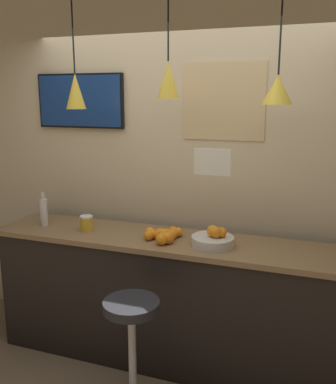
# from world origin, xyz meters

# --- Properties ---
(back_wall) EXTENTS (8.00, 0.06, 2.90)m
(back_wall) POSITION_xyz_m (0.00, 1.07, 1.45)
(back_wall) COLOR beige
(back_wall) RESTS_ON ground_plane
(service_counter) EXTENTS (2.70, 0.57, 1.00)m
(service_counter) POSITION_xyz_m (0.00, 0.67, 0.50)
(service_counter) COLOR black
(service_counter) RESTS_ON ground_plane
(bar_stool) EXTENTS (0.39, 0.39, 0.78)m
(bar_stool) POSITION_xyz_m (-0.02, 0.07, 0.52)
(bar_stool) COLOR #B7B7BC
(bar_stool) RESTS_ON ground_plane
(fruit_bowl) EXTENTS (0.30, 0.30, 0.15)m
(fruit_bowl) POSITION_xyz_m (0.35, 0.63, 1.04)
(fruit_bowl) COLOR beige
(fruit_bowl) RESTS_ON service_counter
(orange_pile) EXTENTS (0.26, 0.29, 0.09)m
(orange_pile) POSITION_xyz_m (-0.02, 0.63, 1.04)
(orange_pile) COLOR orange
(orange_pile) RESTS_ON service_counter
(juice_bottle) EXTENTS (0.06, 0.06, 0.28)m
(juice_bottle) POSITION_xyz_m (-1.05, 0.63, 1.11)
(juice_bottle) COLOR silver
(juice_bottle) RESTS_ON service_counter
(spread_jar) EXTENTS (0.10, 0.10, 0.12)m
(spread_jar) POSITION_xyz_m (-0.66, 0.63, 1.06)
(spread_jar) COLOR gold
(spread_jar) RESTS_ON service_counter
(pendant_lamp_left) EXTENTS (0.15, 0.15, 0.87)m
(pendant_lamp_left) POSITION_xyz_m (-0.73, 0.68, 2.06)
(pendant_lamp_left) COLOR black
(pendant_lamp_middle) EXTENTS (0.15, 0.15, 0.80)m
(pendant_lamp_middle) POSITION_xyz_m (0.00, 0.68, 2.13)
(pendant_lamp_middle) COLOR black
(pendant_lamp_right) EXTENTS (0.19, 0.19, 0.83)m
(pendant_lamp_right) POSITION_xyz_m (0.73, 0.68, 2.07)
(pendant_lamp_right) COLOR black
(mounted_tv) EXTENTS (0.79, 0.04, 0.44)m
(mounted_tv) POSITION_xyz_m (-0.90, 1.02, 1.98)
(mounted_tv) COLOR black
(hanging_menu_board) EXTENTS (0.24, 0.01, 0.17)m
(hanging_menu_board) POSITION_xyz_m (0.37, 0.47, 1.61)
(hanging_menu_board) COLOR white
(wall_poster) EXTENTS (0.62, 0.01, 0.57)m
(wall_poster) POSITION_xyz_m (0.31, 1.03, 1.98)
(wall_poster) COLOR #DBBC84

